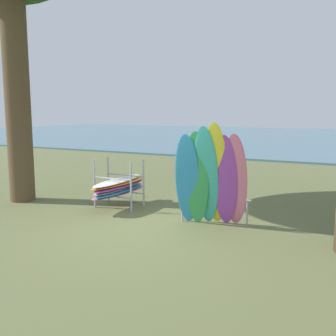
{
  "coord_description": "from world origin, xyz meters",
  "views": [
    {
      "loc": [
        3.84,
        -6.83,
        2.49
      ],
      "look_at": [
        -0.34,
        1.47,
        1.1
      ],
      "focal_mm": 41.43,
      "sensor_mm": 36.0,
      "label": 1
    }
  ],
  "objects": [
    {
      "name": "ground_plane",
      "position": [
        0.0,
        0.0,
        0.0
      ],
      "size": [
        80.0,
        80.0,
        0.0
      ],
      "primitive_type": "plane",
      "color": "#60663D"
    },
    {
      "name": "lake_water",
      "position": [
        0.0,
        30.09,
        0.05
      ],
      "size": [
        80.0,
        36.0,
        0.1
      ],
      "primitive_type": "cube",
      "color": "#477084",
      "rests_on": "ground"
    },
    {
      "name": "leaning_board_pile",
      "position": [
        1.0,
        0.85,
        1.04
      ],
      "size": [
        1.61,
        1.02,
        2.26
      ],
      "color": "#2D8ED1",
      "rests_on": "ground"
    },
    {
      "name": "board_storage_rack",
      "position": [
        -1.68,
        1.33,
        0.55
      ],
      "size": [
        1.15,
        2.13,
        1.25
      ],
      "color": "#9EA0A5",
      "rests_on": "ground"
    }
  ]
}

